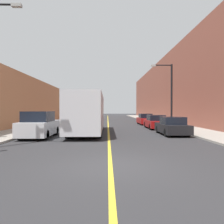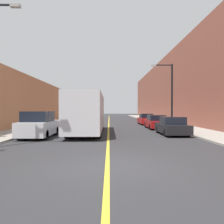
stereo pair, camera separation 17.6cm
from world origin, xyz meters
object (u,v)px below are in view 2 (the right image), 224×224
at_px(bus, 87,113).
at_px(parked_suv_left, 39,125).
at_px(car_right_mid, 156,122).
at_px(car_right_near, 172,127).
at_px(street_lamp_right, 170,91).
at_px(car_right_far, 146,120).

bearing_deg(bus, parked_suv_left, -140.93).
relative_size(bus, car_right_mid, 2.15).
distance_m(parked_suv_left, car_right_near, 10.33).
bearing_deg(bus, street_lamp_right, 26.35).
height_order(bus, car_right_mid, bus).
height_order(parked_suv_left, street_lamp_right, street_lamp_right).
relative_size(bus, street_lamp_right, 1.51).
bearing_deg(street_lamp_right, car_right_far, 101.10).
bearing_deg(car_right_far, parked_suv_left, -126.58).
xyz_separation_m(bus, car_right_mid, (6.86, 4.51, -1.12)).
bearing_deg(bus, car_right_mid, 33.29).
relative_size(car_right_near, car_right_mid, 0.92).
relative_size(car_right_far, street_lamp_right, 0.68).
relative_size(car_right_mid, street_lamp_right, 0.70).
height_order(car_right_mid, car_right_far, car_right_far).
distance_m(parked_suv_left, car_right_mid, 12.43).
relative_size(parked_suv_left, street_lamp_right, 0.69).
bearing_deg(parked_suv_left, bus, 39.07).
height_order(parked_suv_left, car_right_mid, parked_suv_left).
distance_m(bus, street_lamp_right, 9.48).
bearing_deg(car_right_far, car_right_near, -89.79).
xyz_separation_m(parked_suv_left, car_right_far, (10.18, 13.72, -0.21)).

